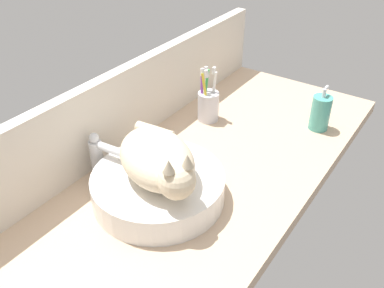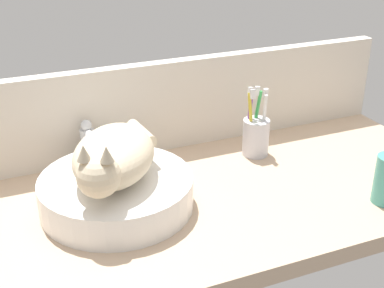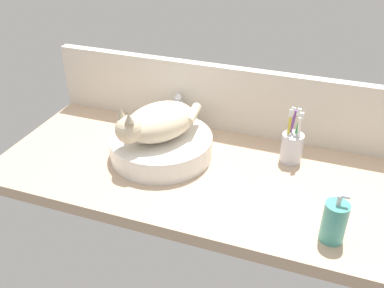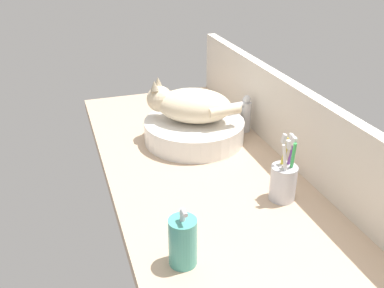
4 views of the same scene
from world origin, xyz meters
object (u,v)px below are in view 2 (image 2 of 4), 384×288
object	(u,v)px
cat	(113,157)
faucet	(89,145)
sink_basin	(117,192)
toothbrush_cup	(256,135)

from	to	relation	value
cat	faucet	world-z (taller)	cat
faucet	sink_basin	bearing A→B (deg)	-85.52
faucet	toothbrush_cup	bearing A→B (deg)	-9.95
cat	toothbrush_cup	distance (cm)	44.47
sink_basin	faucet	world-z (taller)	faucet
faucet	toothbrush_cup	size ratio (longest dim) A/B	0.73
sink_basin	faucet	distance (cm)	19.29
sink_basin	toothbrush_cup	bearing A→B (deg)	15.39
sink_basin	cat	bearing A→B (deg)	-115.93
faucet	toothbrush_cup	world-z (taller)	toothbrush_cup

